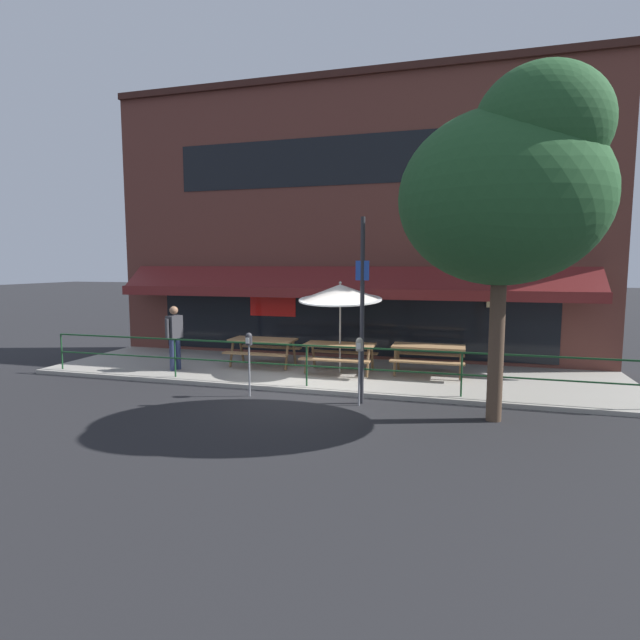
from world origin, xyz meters
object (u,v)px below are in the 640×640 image
Objects in this scene: picnic_table_right at (428,352)px; patio_umbrella_centre at (340,293)px; pedestrian_walking at (175,334)px; street_tree_curbside at (509,186)px; picnic_table_left at (263,344)px; picnic_table_centre at (340,350)px; street_sign_pole at (362,309)px; parking_meter_near at (249,345)px; parking_meter_far at (359,351)px.

picnic_table_right is 2.69m from patio_umbrella_centre.
pedestrian_walking is 0.28× the size of street_tree_curbside.
patio_umbrella_centre is 4.54m from pedestrian_walking.
street_tree_curbside is (3.75, -2.91, 2.11)m from patio_umbrella_centre.
picnic_table_centre is (2.24, -0.26, 0.00)m from picnic_table_left.
picnic_table_right is 3.20m from street_sign_pole.
parking_meter_near is at bearing -120.75° from picnic_table_centre.
patio_umbrella_centre is 0.38× the size of street_tree_curbside.
parking_meter_far is at bearing -95.23° from street_sign_pole.
parking_meter_far reaches higher than picnic_table_left.
pedestrian_walking is 1.20× the size of parking_meter_far.
parking_meter_near is at bearing 178.40° from parking_meter_far.
picnic_table_centre is 0.75× the size of patio_umbrella_centre.
picnic_table_right is at bearing 8.70° from picnic_table_centre.
parking_meter_far reaches higher than picnic_table_centre.
street_tree_curbside reaches higher than pedestrian_walking.
street_tree_curbside is at bearing -14.03° from pedestrian_walking.
pedestrian_walking is 0.44× the size of street_sign_pole.
pedestrian_walking is (-6.55, -1.19, 0.35)m from picnic_table_right.
street_sign_pole reaches higher than parking_meter_far.
picnic_table_centre is at bearing 142.69° from street_tree_curbside.
picnic_table_left is 2.69m from patio_umbrella_centre.
pedestrian_walking is 1.20× the size of parking_meter_near.
picnic_table_centre is 1.27× the size of parking_meter_far.
street_tree_curbside is at bearing -64.70° from picnic_table_right.
street_tree_curbside is (2.71, -0.52, 2.30)m from street_sign_pole.
street_sign_pole reaches higher than patio_umbrella_centre.
patio_umbrella_centre is 3.07m from parking_meter_near.
parking_meter_far is at bearing -113.01° from picnic_table_right.
picnic_table_right is 0.29× the size of street_tree_curbside.
pedestrian_walking is at bearing -169.73° from picnic_table_right.
parking_meter_near is 0.37× the size of street_sign_pole.
picnic_table_right is at bearing 66.99° from parking_meter_far.
picnic_table_left is at bearing 106.11° from parking_meter_near.
parking_meter_far is at bearing -67.88° from picnic_table_centre.
picnic_table_left is 1.05× the size of pedestrian_walking.
street_tree_curbside is (5.20, -0.41, 3.14)m from parking_meter_near.
pedestrian_walking is at bearing 165.97° from street_tree_curbside.
patio_umbrella_centre is (-2.24, -0.29, 1.47)m from picnic_table_right.
street_tree_curbside reaches higher than picnic_table_centre.
picnic_table_centre is 4.40m from pedestrian_walking.
patio_umbrella_centre is 2.61m from street_sign_pole.
street_sign_pole is at bearing -66.48° from patio_umbrella_centre.
parking_meter_near reaches higher than picnic_table_right.
patio_umbrella_centre is 1.68× the size of parking_meter_near.
parking_meter_far is at bearing -17.42° from pedestrian_walking.
picnic_table_right is 0.47× the size of street_sign_pole.
picnic_table_right is at bearing 115.30° from street_tree_curbside.
parking_meter_far reaches higher than picnic_table_right.
picnic_table_left is at bearing 152.51° from street_tree_curbside.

